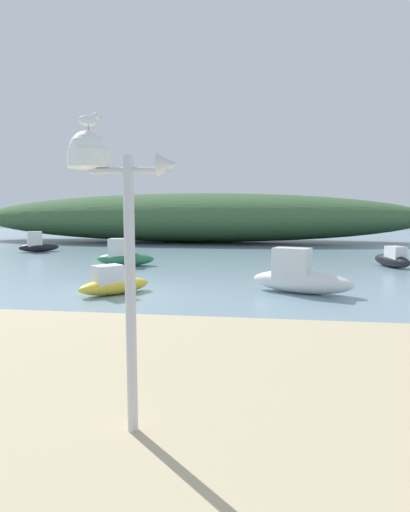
{
  "coord_description": "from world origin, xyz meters",
  "views": [
    {
      "loc": [
        4.86,
        -13.16,
        2.7
      ],
      "look_at": [
        2.55,
        3.17,
        1.0
      ],
      "focal_mm": 28.39,
      "sensor_mm": 36.0,
      "label": 1
    }
  ],
  "objects_px": {
    "seagull_on_radar": "(89,120)",
    "motorboat_far_right": "(299,277)",
    "motorboat_near_shore": "(38,245)",
    "motorboat_far_left": "(392,259)",
    "motorboat_east_reach": "(113,283)",
    "mast_structure": "(106,191)",
    "motorboat_west_reach": "(124,256)"
  },
  "relations": [
    {
      "from": "motorboat_far_left",
      "to": "motorboat_far_right",
      "type": "bearing_deg",
      "value": -125.16
    },
    {
      "from": "seagull_on_radar",
      "to": "motorboat_far_right",
      "type": "bearing_deg",
      "value": 72.15
    },
    {
      "from": "motorboat_west_reach",
      "to": "motorboat_near_shore",
      "type": "bearing_deg",
      "value": 142.72
    },
    {
      "from": "motorboat_far_right",
      "to": "motorboat_far_left",
      "type": "distance_m",
      "value": 9.32
    },
    {
      "from": "motorboat_east_reach",
      "to": "motorboat_far_right",
      "type": "bearing_deg",
      "value": 10.43
    },
    {
      "from": "seagull_on_radar",
      "to": "motorboat_west_reach",
      "type": "distance_m",
      "value": 17.29
    },
    {
      "from": "seagull_on_radar",
      "to": "motorboat_far_left",
      "type": "distance_m",
      "value": 19.65
    },
    {
      "from": "motorboat_east_reach",
      "to": "mast_structure",
      "type": "bearing_deg",
      "value": -69.27
    },
    {
      "from": "seagull_on_radar",
      "to": "motorboat_west_reach",
      "type": "height_order",
      "value": "seagull_on_radar"
    },
    {
      "from": "seagull_on_radar",
      "to": "motorboat_near_shore",
      "type": "distance_m",
      "value": 27.12
    },
    {
      "from": "motorboat_far_left",
      "to": "mast_structure",
      "type": "bearing_deg",
      "value": -115.59
    },
    {
      "from": "motorboat_far_right",
      "to": "motorboat_east_reach",
      "type": "distance_m",
      "value": 6.36
    },
    {
      "from": "motorboat_west_reach",
      "to": "motorboat_near_shore",
      "type": "distance_m",
      "value": 11.13
    },
    {
      "from": "motorboat_far_right",
      "to": "motorboat_near_shore",
      "type": "bearing_deg",
      "value": 142.99
    },
    {
      "from": "seagull_on_radar",
      "to": "motorboat_west_reach",
      "type": "xyz_separation_m",
      "value": [
        -5.35,
        16.13,
        -3.21
      ]
    },
    {
      "from": "seagull_on_radar",
      "to": "motorboat_east_reach",
      "type": "height_order",
      "value": "seagull_on_radar"
    },
    {
      "from": "motorboat_far_left",
      "to": "motorboat_west_reach",
      "type": "bearing_deg",
      "value": -174.75
    },
    {
      "from": "seagull_on_radar",
      "to": "motorboat_near_shore",
      "type": "relative_size",
      "value": 0.1
    },
    {
      "from": "motorboat_east_reach",
      "to": "motorboat_far_left",
      "type": "xyz_separation_m",
      "value": [
        11.61,
        8.77,
        0.05
      ]
    },
    {
      "from": "seagull_on_radar",
      "to": "motorboat_east_reach",
      "type": "relative_size",
      "value": 0.11
    },
    {
      "from": "seagull_on_radar",
      "to": "motorboat_near_shore",
      "type": "bearing_deg",
      "value": 121.85
    },
    {
      "from": "motorboat_east_reach",
      "to": "motorboat_far_left",
      "type": "relative_size",
      "value": 0.85
    },
    {
      "from": "motorboat_east_reach",
      "to": "motorboat_far_left",
      "type": "distance_m",
      "value": 14.55
    },
    {
      "from": "seagull_on_radar",
      "to": "motorboat_east_reach",
      "type": "xyz_separation_m",
      "value": [
        -3.1,
        8.64,
        -3.35
      ]
    },
    {
      "from": "motorboat_far_left",
      "to": "motorboat_east_reach",
      "type": "bearing_deg",
      "value": -142.95
    },
    {
      "from": "mast_structure",
      "to": "motorboat_west_reach",
      "type": "relative_size",
      "value": 1.1
    },
    {
      "from": "mast_structure",
      "to": "motorboat_far_left",
      "type": "relative_size",
      "value": 1.18
    },
    {
      "from": "motorboat_near_shore",
      "to": "motorboat_east_reach",
      "type": "height_order",
      "value": "motorboat_near_shore"
    },
    {
      "from": "seagull_on_radar",
      "to": "motorboat_far_left",
      "type": "height_order",
      "value": "seagull_on_radar"
    },
    {
      "from": "seagull_on_radar",
      "to": "motorboat_far_right",
      "type": "relative_size",
      "value": 0.07
    },
    {
      "from": "seagull_on_radar",
      "to": "mast_structure",
      "type": "bearing_deg",
      "value": -2.36
    },
    {
      "from": "motorboat_east_reach",
      "to": "motorboat_west_reach",
      "type": "bearing_deg",
      "value": 106.75
    }
  ]
}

